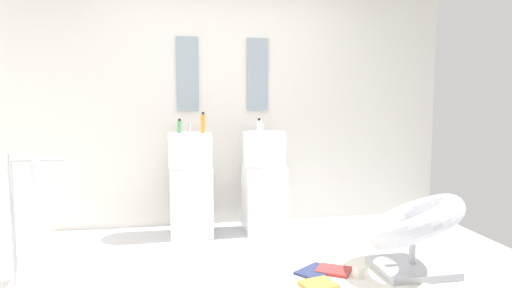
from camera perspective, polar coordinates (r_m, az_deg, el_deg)
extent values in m
cube|color=silver|center=(3.57, -0.75, -16.70)|extent=(4.80, 3.60, 0.04)
cube|color=silver|center=(4.92, -4.12, 5.37)|extent=(4.80, 0.10, 2.60)
cube|color=white|center=(4.59, -7.94, -6.94)|extent=(0.40, 0.40, 0.66)
cylinder|color=white|center=(4.50, -8.03, -0.78)|extent=(0.42, 0.42, 0.33)
cylinder|color=#B7BABF|center=(4.60, -8.14, 2.06)|extent=(0.02, 0.02, 0.10)
cube|color=white|center=(4.68, 1.02, -6.63)|extent=(0.40, 0.40, 0.66)
cylinder|color=white|center=(4.59, 1.03, -0.58)|extent=(0.42, 0.42, 0.33)
cylinder|color=#B7BABF|center=(4.69, 0.75, 2.20)|extent=(0.02, 0.02, 0.10)
cube|color=#8C9EA8|center=(4.83, -8.37, 8.46)|extent=(0.22, 0.03, 0.75)
cube|color=#8C9EA8|center=(4.91, 0.20, 8.48)|extent=(0.22, 0.03, 0.75)
cube|color=#B7BABF|center=(3.91, 18.48, -14.14)|extent=(0.56, 0.50, 0.06)
cylinder|color=#B7BABF|center=(3.86, 18.57, -11.76)|extent=(0.05, 0.05, 0.34)
torus|color=silver|center=(3.80, 18.67, -8.89)|extent=(1.08, 1.08, 0.49)
cylinder|color=#B7BABF|center=(3.76, -27.58, -8.27)|extent=(0.03, 0.03, 0.95)
cylinder|color=#B7BABF|center=(3.63, -25.20, -1.80)|extent=(0.36, 0.02, 0.02)
cube|color=white|center=(3.67, -25.02, -5.67)|extent=(0.04, 0.22, 0.50)
cube|color=white|center=(3.72, 9.82, -15.37)|extent=(1.14, 0.86, 0.01)
cube|color=navy|center=(3.71, 7.31, -15.15)|extent=(0.36, 0.34, 0.02)
cube|color=#B73838|center=(3.74, 9.48, -14.98)|extent=(0.31, 0.30, 0.02)
cube|color=gold|center=(3.47, 7.66, -16.65)|extent=(0.27, 0.25, 0.03)
cylinder|color=white|center=(3.66, 12.38, -15.03)|extent=(0.09, 0.09, 0.08)
cylinder|color=#59996B|center=(4.52, -9.30, 2.08)|extent=(0.05, 0.05, 0.12)
cylinder|color=black|center=(4.52, -9.32, 2.94)|extent=(0.03, 0.03, 0.02)
cylinder|color=silver|center=(4.47, 0.39, 2.14)|extent=(0.05, 0.05, 0.12)
cylinder|color=black|center=(4.46, 0.39, 3.04)|extent=(0.03, 0.03, 0.02)
cylinder|color=#C68C38|center=(4.51, -6.47, 2.51)|extent=(0.05, 0.05, 0.18)
cylinder|color=black|center=(4.50, -6.49, 3.77)|extent=(0.03, 0.03, 0.02)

